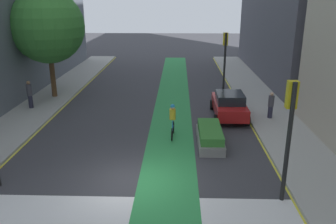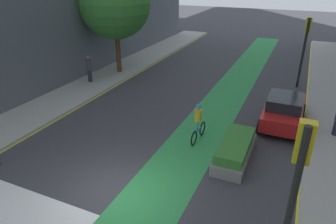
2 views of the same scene
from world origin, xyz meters
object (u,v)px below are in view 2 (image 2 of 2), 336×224
traffic_signal_near_right (297,178)px  pedestrian_sidewalk_left_a (89,68)px  street_tree_near (115,3)px  car_red_right_far (284,110)px  cyclist_in_lane (198,122)px  median_planter (235,150)px  traffic_signal_far_right (306,40)px

traffic_signal_near_right → pedestrian_sidewalk_left_a: size_ratio=2.44×
pedestrian_sidewalk_left_a → traffic_signal_near_right: bearing=-36.9°
street_tree_near → car_red_right_far: bearing=-17.7°
car_red_right_far → cyclist_in_lane: size_ratio=2.27×
median_planter → pedestrian_sidewalk_left_a: bearing=155.3°
car_red_right_far → pedestrian_sidewalk_left_a: size_ratio=2.33×
traffic_signal_far_right → median_planter: traffic_signal_far_right is taller
traffic_signal_far_right → car_red_right_far: size_ratio=1.07×
traffic_signal_near_right → street_tree_near: 18.35m
traffic_signal_far_right → pedestrian_sidewalk_left_a: 14.31m
traffic_signal_far_right → pedestrian_sidewalk_left_a: (-13.15, -5.23, -2.07)m
car_red_right_far → pedestrian_sidewalk_left_a: 12.79m
cyclist_in_lane → street_tree_near: size_ratio=0.25×
cyclist_in_lane → pedestrian_sidewalk_left_a: size_ratio=1.03×
cyclist_in_lane → pedestrian_sidewalk_left_a: 10.32m
traffic_signal_near_right → traffic_signal_far_right: size_ratio=0.98×
cyclist_in_lane → pedestrian_sidewalk_left_a: pedestrian_sidewalk_left_a is taller
street_tree_near → median_planter: (10.66, -7.99, -4.71)m
traffic_signal_near_right → cyclist_in_lane: traffic_signal_near_right is taller
street_tree_near → median_planter: 14.13m
median_planter → cyclist_in_lane: bearing=158.1°
traffic_signal_far_right → pedestrian_sidewalk_left_a: size_ratio=2.50×
traffic_signal_far_right → pedestrian_sidewalk_left_a: bearing=-158.3°
traffic_signal_near_right → median_planter: traffic_signal_near_right is taller
car_red_right_far → median_planter: 4.39m
pedestrian_sidewalk_left_a → median_planter: (11.24, -5.16, -0.68)m
pedestrian_sidewalk_left_a → cyclist_in_lane: bearing=-25.2°
pedestrian_sidewalk_left_a → median_planter: pedestrian_sidewalk_left_a is taller
car_red_right_far → pedestrian_sidewalk_left_a: pedestrian_sidewalk_left_a is taller
traffic_signal_near_right → pedestrian_sidewalk_left_a: traffic_signal_near_right is taller
street_tree_near → median_planter: size_ratio=2.29×
traffic_signal_far_right → car_red_right_far: 6.72m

